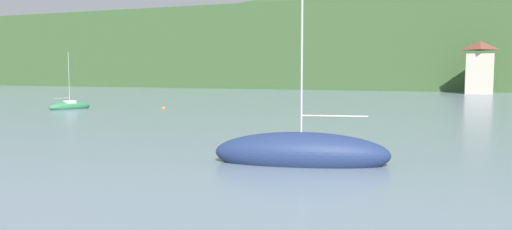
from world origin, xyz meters
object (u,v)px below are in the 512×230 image
(sailboat_mid_0, at_px, (301,153))
(sailboat_far_7, at_px, (70,106))
(shore_building_west, at_px, (479,68))
(mooring_buoy_far, at_px, (164,108))

(sailboat_mid_0, distance_m, sailboat_far_7, 36.77)
(shore_building_west, bearing_deg, sailboat_mid_0, -97.55)
(sailboat_mid_0, bearing_deg, sailboat_far_7, -45.67)
(shore_building_west, bearing_deg, sailboat_far_7, -127.61)
(mooring_buoy_far, bearing_deg, shore_building_west, 56.39)
(mooring_buoy_far, bearing_deg, sailboat_mid_0, -48.03)
(shore_building_west, height_order, sailboat_far_7, shore_building_west)
(shore_building_west, distance_m, mooring_buoy_far, 57.69)
(sailboat_mid_0, xyz_separation_m, mooring_buoy_far, (-22.21, 24.69, -0.43))
(sailboat_mid_0, height_order, sailboat_far_7, sailboat_mid_0)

